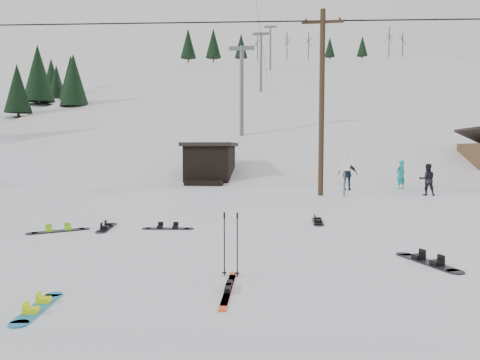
# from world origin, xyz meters

# --- Properties ---
(ground) EXTENTS (200.00, 200.00, 0.00)m
(ground) POSITION_xyz_m (0.00, 0.00, 0.00)
(ground) COLOR silver
(ground) RESTS_ON ground
(ski_slope) EXTENTS (60.00, 85.24, 65.97)m
(ski_slope) POSITION_xyz_m (0.00, 55.00, -12.00)
(ski_slope) COLOR silver
(ski_slope) RESTS_ON ground
(ridge_left) EXTENTS (47.54, 95.03, 58.38)m
(ridge_left) POSITION_xyz_m (-36.00, 48.00, -11.00)
(ridge_left) COLOR silver
(ridge_left) RESTS_ON ground
(treeline_left) EXTENTS (20.00, 64.00, 10.00)m
(treeline_left) POSITION_xyz_m (-34.00, 40.00, 0.00)
(treeline_left) COLOR black
(treeline_left) RESTS_ON ground
(treeline_crest) EXTENTS (50.00, 6.00, 10.00)m
(treeline_crest) POSITION_xyz_m (0.00, 86.00, 0.00)
(treeline_crest) COLOR black
(treeline_crest) RESTS_ON ski_slope
(utility_pole) EXTENTS (2.00, 0.26, 9.00)m
(utility_pole) POSITION_xyz_m (2.00, 14.00, 4.68)
(utility_pole) COLOR #3A2819
(utility_pole) RESTS_ON ground
(trail_sign) EXTENTS (0.50, 0.09, 1.85)m
(trail_sign) POSITION_xyz_m (3.10, 13.58, 1.27)
(trail_sign) COLOR #595B60
(trail_sign) RESTS_ON ground
(lift_hut) EXTENTS (3.40, 4.10, 2.75)m
(lift_hut) POSITION_xyz_m (-5.00, 20.94, 1.36)
(lift_hut) COLOR black
(lift_hut) RESTS_ON ground
(lift_tower_near) EXTENTS (2.20, 0.36, 8.00)m
(lift_tower_near) POSITION_xyz_m (-4.00, 30.00, 7.86)
(lift_tower_near) COLOR #595B60
(lift_tower_near) RESTS_ON ski_slope
(lift_tower_mid) EXTENTS (2.20, 0.36, 8.00)m
(lift_tower_mid) POSITION_xyz_m (-4.00, 50.00, 14.36)
(lift_tower_mid) COLOR #595B60
(lift_tower_mid) RESTS_ON ski_slope
(lift_tower_far) EXTENTS (2.20, 0.36, 8.00)m
(lift_tower_far) POSITION_xyz_m (-4.00, 70.00, 20.86)
(lift_tower_far) COLOR #595B60
(lift_tower_far) RESTS_ON ski_slope
(hero_snowboard) EXTENTS (0.43, 1.35, 0.10)m
(hero_snowboard) POSITION_xyz_m (-2.79, -1.92, 0.02)
(hero_snowboard) COLOR #1B7FB1
(hero_snowboard) RESTS_ON ground
(hero_skis) EXTENTS (0.22, 1.88, 0.10)m
(hero_skis) POSITION_xyz_m (-0.25, -0.76, 0.03)
(hero_skis) COLOR red
(hero_skis) RESTS_ON ground
(ski_poles) EXTENTS (0.31, 0.08, 1.14)m
(ski_poles) POSITION_xyz_m (-0.33, 0.00, 0.58)
(ski_poles) COLOR black
(ski_poles) RESTS_ON ground
(board_scatter_a) EXTENTS (1.48, 0.40, 0.10)m
(board_scatter_a) POSITION_xyz_m (-2.80, 4.26, 0.03)
(board_scatter_a) COLOR black
(board_scatter_a) RESTS_ON ground
(board_scatter_b) EXTENTS (0.55, 1.57, 0.11)m
(board_scatter_b) POSITION_xyz_m (-4.57, 4.13, 0.03)
(board_scatter_b) COLOR black
(board_scatter_b) RESTS_ON ground
(board_scatter_c) EXTENTS (1.36, 1.14, 0.12)m
(board_scatter_c) POSITION_xyz_m (-5.67, 3.49, 0.03)
(board_scatter_c) COLOR black
(board_scatter_c) RESTS_ON ground
(board_scatter_d) EXTENTS (0.93, 1.56, 0.12)m
(board_scatter_d) POSITION_xyz_m (3.41, 1.37, 0.03)
(board_scatter_d) COLOR black
(board_scatter_d) RESTS_ON ground
(board_scatter_f) EXTENTS (0.31, 1.62, 0.11)m
(board_scatter_f) POSITION_xyz_m (1.48, 6.00, 0.03)
(board_scatter_f) COLOR black
(board_scatter_f) RESTS_ON ground
(skier_teal) EXTENTS (0.72, 0.65, 1.65)m
(skier_teal) POSITION_xyz_m (6.77, 18.18, 0.83)
(skier_teal) COLOR #0E8E82
(skier_teal) RESTS_ON ground
(skier_dark) EXTENTS (0.79, 0.63, 1.57)m
(skier_dark) POSITION_xyz_m (7.22, 14.72, 0.79)
(skier_dark) COLOR black
(skier_dark) RESTS_ON ground
(skier_navy) EXTENTS (1.15, 0.71, 1.83)m
(skier_navy) POSITION_xyz_m (3.63, 16.94, 0.91)
(skier_navy) COLOR #162239
(skier_navy) RESTS_ON ground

